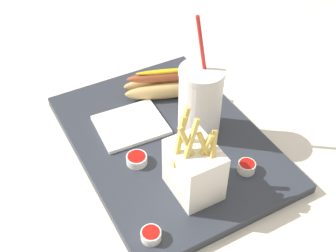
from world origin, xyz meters
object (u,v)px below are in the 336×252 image
object	(u,v)px
ketchup_cup_2	(247,167)
hot_dog_1	(164,85)
soda_cup	(200,100)
ketchup_cup_3	(137,159)
napkin_stack	(131,125)
ketchup_cup_1	(151,235)
fries_basket	(194,169)

from	to	relation	value
ketchup_cup_2	hot_dog_1	bearing A→B (deg)	5.03
soda_cup	ketchup_cup_2	world-z (taller)	soda_cup
ketchup_cup_3	napkin_stack	bearing A→B (deg)	-18.60
ketchup_cup_2	napkin_stack	xyz separation A→B (m)	(0.21, 0.13, -0.01)
soda_cup	napkin_stack	xyz separation A→B (m)	(0.07, 0.12, -0.07)
napkin_stack	ketchup_cup_1	bearing A→B (deg)	161.90
soda_cup	napkin_stack	distance (m)	0.15
napkin_stack	ketchup_cup_2	bearing A→B (deg)	-147.34
soda_cup	napkin_stack	bearing A→B (deg)	58.36
soda_cup	ketchup_cup_1	distance (m)	0.28
hot_dog_1	ketchup_cup_1	bearing A→B (deg)	148.41
hot_dog_1	napkin_stack	distance (m)	0.13
napkin_stack	soda_cup	bearing A→B (deg)	-121.64
fries_basket	ketchup_cup_3	size ratio (longest dim) A/B	4.18
fries_basket	ketchup_cup_3	distance (m)	0.13
soda_cup	napkin_stack	size ratio (longest dim) A/B	1.86
ketchup_cup_2	ketchup_cup_3	world-z (taller)	ketchup_cup_2
fries_basket	hot_dog_1	size ratio (longest dim) A/B	0.89
napkin_stack	ketchup_cup_3	bearing A→B (deg)	161.40
hot_dog_1	napkin_stack	world-z (taller)	hot_dog_1
soda_cup	hot_dog_1	distance (m)	0.14
napkin_stack	hot_dog_1	bearing A→B (deg)	-61.21
soda_cup	ketchup_cup_3	bearing A→B (deg)	99.12
ketchup_cup_2	soda_cup	bearing A→B (deg)	7.25
ketchup_cup_3	ketchup_cup_2	bearing A→B (deg)	-124.30
soda_cup	fries_basket	distance (m)	0.16
hot_dog_1	ketchup_cup_3	world-z (taller)	hot_dog_1
fries_basket	ketchup_cup_1	world-z (taller)	fries_basket
fries_basket	ketchup_cup_1	size ratio (longest dim) A/B	4.94
soda_cup	hot_dog_1	xyz separation A→B (m)	(0.13, 0.01, -0.05)
ketchup_cup_2	ketchup_cup_3	bearing A→B (deg)	55.70
ketchup_cup_2	ketchup_cup_3	xyz separation A→B (m)	(0.11, 0.17, -0.00)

